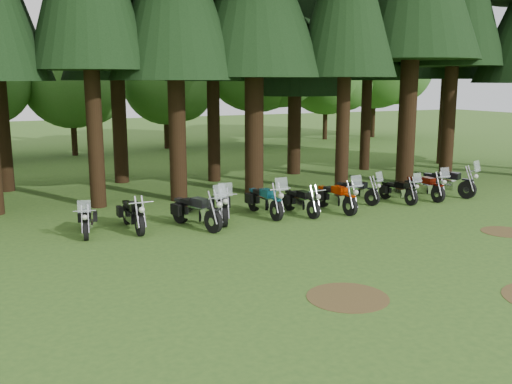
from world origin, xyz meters
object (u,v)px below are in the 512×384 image
Objects in this scene: motorcycle_3 at (222,206)px; motorcycle_8 at (398,191)px; motorcycle_0 at (87,221)px; motorcycle_2 at (196,212)px; motorcycle_6 at (336,198)px; motorcycle_4 at (265,202)px; motorcycle_10 at (447,183)px; motorcycle_5 at (301,202)px; motorcycle_7 at (356,192)px; motorcycle_1 at (133,215)px; motorcycle_9 at (425,187)px.

motorcycle_3 is 7.28m from motorcycle_8.
motorcycle_0 is 0.82× the size of motorcycle_2.
motorcycle_6 is at bearing -179.60° from motorcycle_8.
motorcycle_4 is 8.27m from motorcycle_10.
motorcycle_5 is 1.03× the size of motorcycle_7.
motorcycle_1 is 2.96m from motorcycle_3.
motorcycle_10 is at bearing 0.34° from motorcycle_6.
motorcycle_9 reaches higher than motorcycle_5.
motorcycle_2 reaches higher than motorcycle_5.
motorcycle_3 is 1.11× the size of motorcycle_5.
motorcycle_9 reaches higher than motorcycle_0.
motorcycle_2 is 3.93m from motorcycle_5.
motorcycle_5 is 4.43m from motorcycle_8.
motorcycle_8 is at bearing -3.79° from motorcycle_4.
motorcycle_6 is (1.39, -0.10, 0.05)m from motorcycle_5.
motorcycle_3 is 1.01× the size of motorcycle_6.
motorcycle_2 is at bearing -0.18° from motorcycle_0.
motorcycle_2 is 8.36m from motorcycle_8.
motorcycle_1 is 0.96× the size of motorcycle_3.
motorcycle_6 is at bearing -169.90° from motorcycle_7.
motorcycle_6 reaches higher than motorcycle_5.
motorcycle_4 reaches higher than motorcycle_1.
motorcycle_1 is 1.02× the size of motorcycle_9.
motorcycle_9 is at bearing -2.12° from motorcycle_1.
motorcycle_6 is (8.60, -0.56, 0.07)m from motorcycle_0.
motorcycle_2 is 1.15× the size of motorcycle_5.
motorcycle_5 is 5.78m from motorcycle_9.
motorcycle_6 is at bearing -175.94° from motorcycle_9.
motorcycle_6 is (5.32, 0.11, -0.03)m from motorcycle_2.
motorcycle_2 is at bearing 177.36° from motorcycle_8.
motorcycle_7 is (10.09, 0.32, 0.02)m from motorcycle_0.
motorcycle_9 reaches higher than motorcycle_1.
motorcycle_4 is 1.08× the size of motorcycle_9.
motorcycle_9 is at bearing 163.67° from motorcycle_10.
motorcycle_0 is at bearing 171.85° from motorcycle_6.
motorcycle_8 reaches higher than motorcycle_0.
motorcycle_2 is at bearing 178.17° from motorcycle_5.
motorcycle_10 is at bearing 16.10° from motorcycle_3.
motorcycle_1 is 4.59m from motorcycle_4.
motorcycle_1 is at bearing -166.32° from motorcycle_3.
motorcycle_7 is (4.11, 0.42, -0.07)m from motorcycle_4.
motorcycle_0 is 0.90× the size of motorcycle_9.
motorcycle_1 is at bearing 178.52° from motorcycle_9.
motorcycle_4 is at bearing 159.37° from motorcycle_10.
motorcycle_3 is 5.75m from motorcycle_7.
motorcycle_10 reaches higher than motorcycle_1.
motorcycle_8 is at bearing 15.02° from motorcycle_3.
motorcycle_6 reaches higher than motorcycle_9.
motorcycle_4 is (5.99, -0.10, 0.09)m from motorcycle_0.
motorcycle_8 is (5.65, -0.14, -0.08)m from motorcycle_4.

